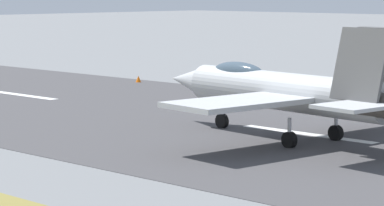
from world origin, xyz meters
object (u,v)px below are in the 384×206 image
(marker_cone_mid, at_px, (369,102))
(marker_cone_far, at_px, (138,79))
(fighter_jet, at_px, (287,90))
(crew_person, at_px, (206,88))

(marker_cone_mid, xyz_separation_m, marker_cone_far, (21.24, 0.00, 0.00))
(fighter_jet, height_order, marker_cone_mid, fighter_jet)
(fighter_jet, relative_size, marker_cone_mid, 30.25)
(fighter_jet, bearing_deg, crew_person, -32.95)
(fighter_jet, height_order, crew_person, fighter_jet)
(fighter_jet, height_order, marker_cone_far, fighter_jet)
(marker_cone_far, bearing_deg, crew_person, 158.07)
(fighter_jet, distance_m, marker_cone_far, 28.67)
(fighter_jet, xyz_separation_m, marker_cone_far, (25.22, -13.48, -2.13))
(crew_person, distance_m, marker_cone_far, 12.58)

